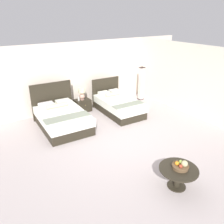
% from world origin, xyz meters
% --- Properties ---
extents(ground_plane, '(10.07, 10.13, 0.02)m').
position_xyz_m(ground_plane, '(0.00, 0.00, -0.01)').
color(ground_plane, '#BAADAA').
extents(wall_back, '(10.07, 0.12, 2.51)m').
position_xyz_m(wall_back, '(0.00, 3.26, 1.26)').
color(wall_back, silver).
rests_on(wall_back, ground).
extents(wall_side_right, '(0.12, 5.73, 2.51)m').
position_xyz_m(wall_side_right, '(3.24, 0.40, 1.26)').
color(wall_side_right, silver).
rests_on(wall_side_right, ground).
extents(bed_near_window, '(1.47, 2.09, 1.28)m').
position_xyz_m(bed_near_window, '(-1.10, 1.90, 0.31)').
color(bed_near_window, '#2B261B').
rests_on(bed_near_window, ground).
extents(bed_near_corner, '(1.22, 2.08, 1.12)m').
position_xyz_m(bed_near_corner, '(1.11, 1.89, 0.30)').
color(bed_near_corner, '#2B261B').
rests_on(bed_near_corner, ground).
extents(nightstand, '(0.57, 0.46, 0.46)m').
position_xyz_m(nightstand, '(0.07, 2.75, 0.23)').
color(nightstand, '#2B261B').
rests_on(nightstand, ground).
extents(table_lamp, '(0.27, 0.27, 0.44)m').
position_xyz_m(table_lamp, '(0.07, 2.77, 0.70)').
color(table_lamp, tan).
rests_on(table_lamp, nightstand).
extents(vase, '(0.07, 0.07, 0.15)m').
position_xyz_m(vase, '(-0.10, 2.71, 0.54)').
color(vase, silver).
rests_on(vase, nightstand).
extents(coffee_table, '(0.82, 0.82, 0.47)m').
position_xyz_m(coffee_table, '(-0.12, -2.14, 0.35)').
color(coffee_table, '#2B261B').
rests_on(coffee_table, ground).
extents(fruit_bowl, '(0.35, 0.35, 0.19)m').
position_xyz_m(fruit_bowl, '(-0.07, -2.15, 0.54)').
color(fruit_bowl, brown).
rests_on(fruit_bowl, coffee_table).
extents(floor_lamp_corner, '(0.21, 0.21, 1.41)m').
position_xyz_m(floor_lamp_corner, '(2.77, 2.57, 0.70)').
color(floor_lamp_corner, '#302121').
rests_on(floor_lamp_corner, ground).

